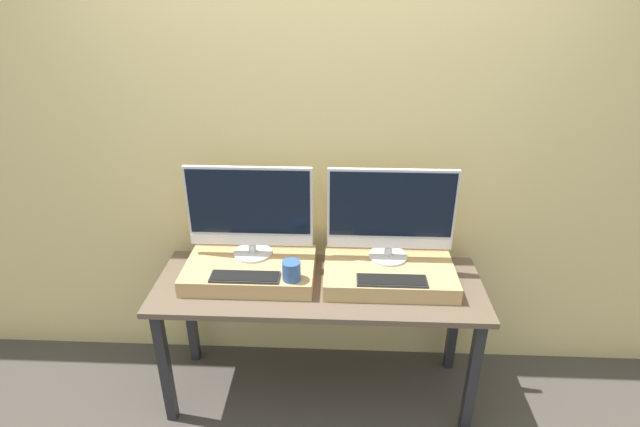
{
  "coord_description": "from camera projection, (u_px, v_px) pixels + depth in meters",
  "views": [
    {
      "loc": [
        0.1,
        -1.82,
        2.14
      ],
      "look_at": [
        0.0,
        0.42,
        1.05
      ],
      "focal_mm": 28.0,
      "sensor_mm": 36.0,
      "label": 1
    }
  ],
  "objects": [
    {
      "name": "wooden_riser_right",
      "position": [
        389.0,
        273.0,
        2.52
      ],
      "size": [
        0.65,
        0.4,
        0.08
      ],
      "color": "tan",
      "rests_on": "workbench"
    },
    {
      "name": "mug",
      "position": [
        291.0,
        271.0,
        2.38
      ],
      "size": [
        0.09,
        0.09,
        0.1
      ],
      "color": "#335693",
      "rests_on": "wooden_riser_left"
    },
    {
      "name": "monitor_right",
      "position": [
        391.0,
        213.0,
        2.47
      ],
      "size": [
        0.63,
        0.2,
        0.49
      ],
      "color": "silver",
      "rests_on": "wooden_riser_right"
    },
    {
      "name": "workbench",
      "position": [
        319.0,
        297.0,
        2.55
      ],
      "size": [
        1.65,
        0.58,
        0.72
      ],
      "color": "brown",
      "rests_on": "ground_plane"
    },
    {
      "name": "monitor_left",
      "position": [
        250.0,
        210.0,
        2.5
      ],
      "size": [
        0.63,
        0.2,
        0.49
      ],
      "color": "silver",
      "rests_on": "wooden_riser_left"
    },
    {
      "name": "wooden_riser_left",
      "position": [
        250.0,
        270.0,
        2.55
      ],
      "size": [
        0.65,
        0.4,
        0.08
      ],
      "color": "tan",
      "rests_on": "workbench"
    },
    {
      "name": "keyboard_left",
      "position": [
        245.0,
        277.0,
        2.4
      ],
      "size": [
        0.34,
        0.1,
        0.01
      ],
      "color": "#2D2D2D",
      "rests_on": "wooden_riser_left"
    },
    {
      "name": "keyboard_right",
      "position": [
        392.0,
        280.0,
        2.37
      ],
      "size": [
        0.34,
        0.1,
        0.01
      ],
      "color": "#2D2D2D",
      "rests_on": "wooden_riser_right"
    },
    {
      "name": "wall_back",
      "position": [
        322.0,
        151.0,
        2.58
      ],
      "size": [
        8.0,
        0.04,
        2.6
      ],
      "color": "#DBC684",
      "rests_on": "ground_plane"
    }
  ]
}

